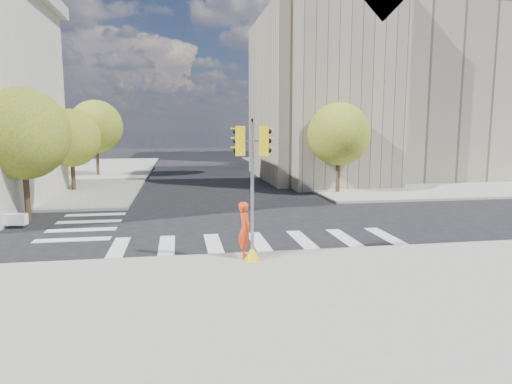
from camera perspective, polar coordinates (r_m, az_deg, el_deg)
ground at (r=20.27m, az=-0.40°, el=-4.80°), size 160.00×160.00×0.00m
sidewalk_near at (r=10.11m, az=10.21°, el=-18.23°), size 30.00×14.00×0.15m
sidewalk_far_right at (r=51.25m, az=17.30°, el=2.79°), size 28.00×40.00×0.15m
civic_building at (r=43.02m, az=16.58°, el=11.46°), size 26.00×16.00×19.39m
office_tower at (r=67.26m, az=13.03°, el=16.91°), size 20.00×18.00×30.00m
tree_lw_near at (r=24.61m, az=-27.15°, el=6.47°), size 4.40×4.40×6.41m
tree_lw_mid at (r=34.30m, az=-22.12°, el=6.26°), size 4.00×4.00×5.77m
tree_lw_far at (r=44.11m, az=-19.39°, el=7.70°), size 4.80×4.80×6.95m
tree_re_near at (r=31.37m, az=10.32°, el=7.13°), size 4.20×4.20×6.16m
tree_re_mid at (r=42.85m, az=4.82°, el=7.88°), size 4.60×4.60×6.66m
tree_re_far at (r=54.55m, az=1.65°, el=7.45°), size 4.00×4.00×5.88m
lamp_near at (r=35.31m, az=8.89°, el=8.12°), size 0.35×0.18×8.11m
lamp_far at (r=48.79m, az=3.63°, el=8.19°), size 0.35×0.18×8.11m
traffic_signal at (r=14.86m, az=-0.47°, el=-1.21°), size 1.08×0.56×4.66m
photographer at (r=15.44m, az=-1.40°, el=-4.73°), size 0.50×0.73×1.91m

